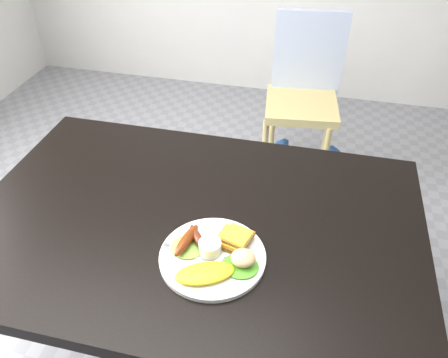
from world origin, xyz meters
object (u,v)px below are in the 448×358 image
at_px(person, 321,148).
at_px(plate, 213,257).
at_px(dining_chair, 301,106).
at_px(dining_table, 194,224).

height_order(person, plate, person).
bearing_deg(dining_chair, person, -88.67).
relative_size(dining_chair, person, 0.25).
distance_m(dining_table, dining_chair, 1.27).
bearing_deg(plate, person, 68.42).
distance_m(dining_chair, person, 0.82).
bearing_deg(dining_table, plate, -56.26).
distance_m(dining_table, person, 0.55).
relative_size(person, plate, 5.64).
xyz_separation_m(dining_chair, plate, (-0.12, -1.34, 0.31)).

